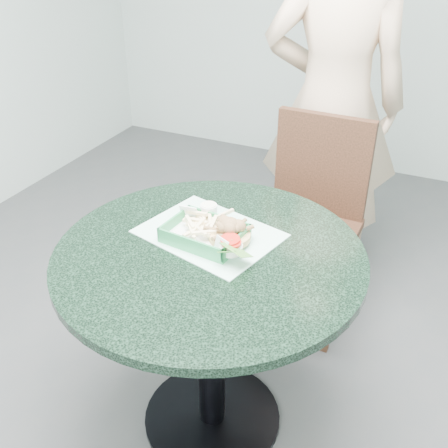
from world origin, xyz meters
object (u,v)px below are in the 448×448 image
at_px(cafe_table, 210,299).
at_px(food_basket, 205,241).
at_px(sauce_ramekin, 205,213).
at_px(diner_person, 337,66).
at_px(dining_chair, 312,209).
at_px(crab_sandwich, 230,233).

relative_size(cafe_table, food_basket, 4.02).
xyz_separation_m(food_basket, sauce_ramekin, (-0.05, 0.11, 0.03)).
bearing_deg(diner_person, dining_chair, 84.09).
bearing_deg(cafe_table, dining_chair, 82.23).
relative_size(dining_chair, crab_sandwich, 7.15).
bearing_deg(crab_sandwich, sauce_ramekin, 148.32).
distance_m(diner_person, food_basket, 1.13).
xyz_separation_m(diner_person, food_basket, (-0.11, -1.08, -0.30)).
relative_size(diner_person, crab_sandwich, 16.44).
height_order(cafe_table, diner_person, diner_person).
relative_size(cafe_table, dining_chair, 1.03).
xyz_separation_m(dining_chair, diner_person, (-0.03, 0.33, 0.54)).
bearing_deg(cafe_table, diner_person, 86.27).
distance_m(dining_chair, food_basket, 0.80).
xyz_separation_m(diner_person, crab_sandwich, (-0.04, -1.06, -0.27)).
bearing_deg(food_basket, dining_chair, 78.84).
distance_m(dining_chair, diner_person, 0.63).
bearing_deg(food_basket, cafe_table, -49.96).
bearing_deg(cafe_table, sauce_ramekin, 120.97).
bearing_deg(crab_sandwich, food_basket, -160.70).
xyz_separation_m(cafe_table, food_basket, (-0.04, 0.05, 0.19)).
height_order(dining_chair, crab_sandwich, dining_chair).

